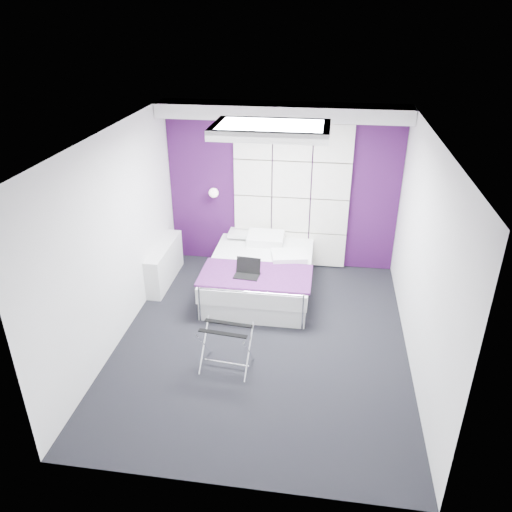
{
  "coord_description": "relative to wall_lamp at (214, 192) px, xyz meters",
  "views": [
    {
      "loc": [
        0.68,
        -5.17,
        3.82
      ],
      "look_at": [
        -0.14,
        0.35,
        1.02
      ],
      "focal_mm": 35.0,
      "sensor_mm": 36.0,
      "label": 1
    }
  ],
  "objects": [
    {
      "name": "skylight",
      "position": [
        1.05,
        -1.46,
        1.33
      ],
      "size": [
        1.36,
        0.86,
        0.12
      ],
      "primitive_type": null,
      "color": "white",
      "rests_on": "ceiling"
    },
    {
      "name": "accent_wall",
      "position": [
        1.05,
        0.13,
        0.08
      ],
      "size": [
        3.58,
        0.02,
        2.58
      ],
      "primitive_type": "cube",
      "color": "#370E40",
      "rests_on": "wall_back"
    },
    {
      "name": "wall_right",
      "position": [
        2.85,
        -2.06,
        0.08
      ],
      "size": [
        0.0,
        4.4,
        4.4
      ],
      "primitive_type": "plane",
      "rotation": [
        1.57,
        0.0,
        -1.57
      ],
      "color": "white",
      "rests_on": "floor"
    },
    {
      "name": "wall_lamp",
      "position": [
        0.0,
        0.0,
        0.0
      ],
      "size": [
        0.15,
        0.15,
        0.15
      ],
      "primitive_type": "sphere",
      "color": "white",
      "rests_on": "wall_back"
    },
    {
      "name": "wall_left",
      "position": [
        -0.75,
        -2.06,
        0.08
      ],
      "size": [
        0.0,
        4.4,
        4.4
      ],
      "primitive_type": "plane",
      "rotation": [
        1.57,
        0.0,
        1.57
      ],
      "color": "white",
      "rests_on": "floor"
    },
    {
      "name": "bed",
      "position": [
        0.85,
        -0.85,
        -0.95
      ],
      "size": [
        1.53,
        1.84,
        0.65
      ],
      "color": "white",
      "rests_on": "floor"
    },
    {
      "name": "laptop",
      "position": [
        0.73,
        -1.32,
        -0.64
      ],
      "size": [
        0.34,
        0.24,
        0.24
      ],
      "rotation": [
        0.0,
        0.0,
        -0.09
      ],
      "color": "black",
      "rests_on": "bed"
    },
    {
      "name": "nightstand",
      "position": [
        0.46,
        -0.04,
        -0.66
      ],
      "size": [
        0.46,
        0.36,
        0.05
      ],
      "primitive_type": "cube",
      "color": "white",
      "rests_on": "wall_back"
    },
    {
      "name": "wall_back",
      "position": [
        1.05,
        0.14,
        0.08
      ],
      "size": [
        3.6,
        0.0,
        3.6
      ],
      "primitive_type": "plane",
      "rotation": [
        1.57,
        0.0,
        0.0
      ],
      "color": "white",
      "rests_on": "floor"
    },
    {
      "name": "ceiling",
      "position": [
        1.05,
        -2.06,
        1.38
      ],
      "size": [
        4.4,
        4.4,
        0.0
      ],
      "primitive_type": "plane",
      "rotation": [
        3.14,
        0.0,
        0.0
      ],
      "color": "white",
      "rests_on": "wall_back"
    },
    {
      "name": "soffit",
      "position": [
        1.05,
        -0.11,
        1.28
      ],
      "size": [
        3.58,
        0.5,
        0.2
      ],
      "primitive_type": "cube",
      "color": "white",
      "rests_on": "wall_back"
    },
    {
      "name": "floor",
      "position": [
        1.05,
        -2.06,
        -1.22
      ],
      "size": [
        4.4,
        4.4,
        0.0
      ],
      "primitive_type": "plane",
      "color": "black",
      "rests_on": "ground"
    },
    {
      "name": "luggage_rack",
      "position": [
        0.7,
        -2.65,
        -0.94
      ],
      "size": [
        0.56,
        0.42,
        0.56
      ],
      "rotation": [
        0.0,
        0.0,
        -0.1
      ],
      "color": "silver",
      "rests_on": "floor"
    },
    {
      "name": "radiator",
      "position": [
        -0.64,
        -0.76,
        -0.92
      ],
      "size": [
        0.22,
        1.2,
        0.6
      ],
      "primitive_type": "cube",
      "color": "white",
      "rests_on": "floor"
    },
    {
      "name": "headboard",
      "position": [
        1.2,
        0.08,
        -0.05
      ],
      "size": [
        1.8,
        0.08,
        2.3
      ],
      "primitive_type": null,
      "color": "silver",
      "rests_on": "wall_back"
    }
  ]
}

